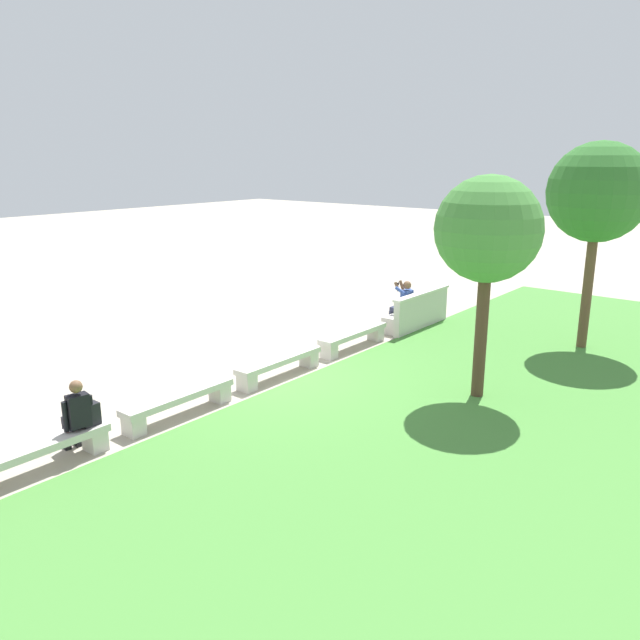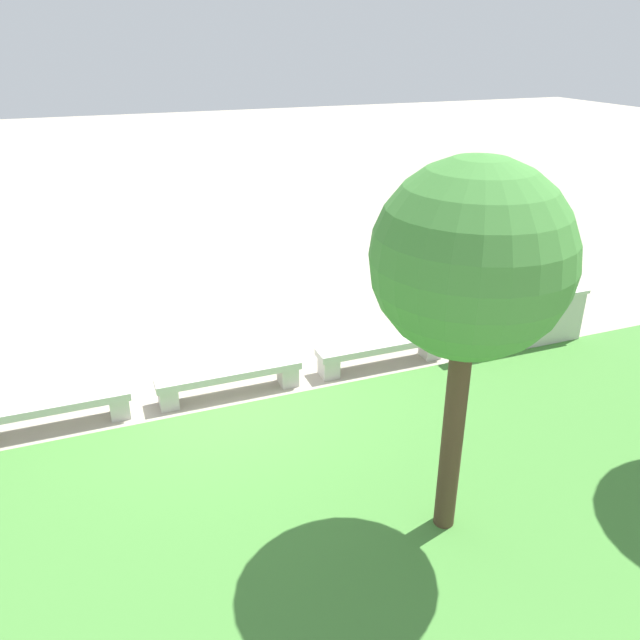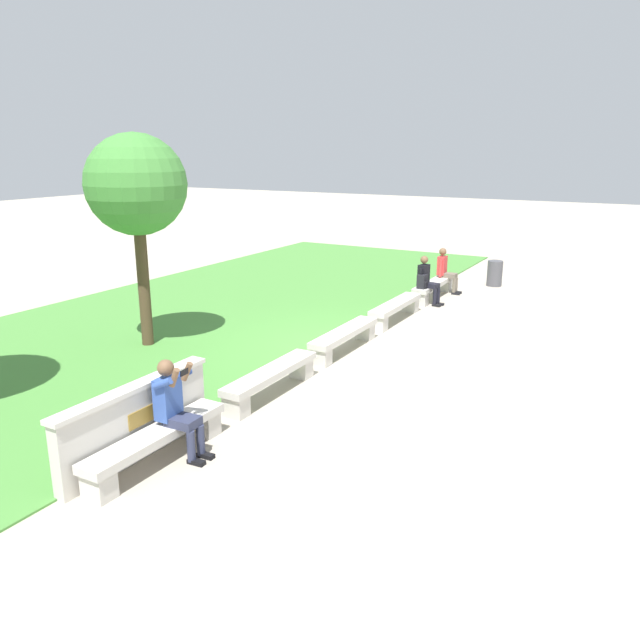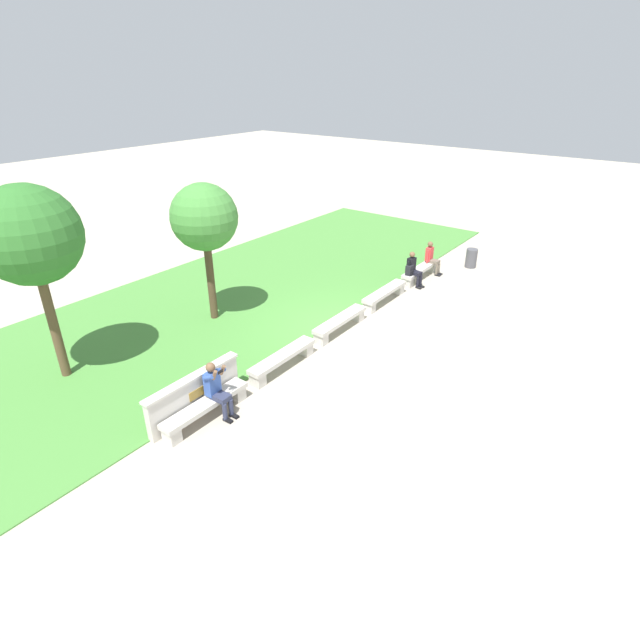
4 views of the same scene
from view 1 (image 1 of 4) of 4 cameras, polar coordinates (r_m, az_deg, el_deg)
name	(u,v)px [view 1 (image 1 of 4)]	position (r m, az deg, el deg)	size (l,w,h in m)	color
ground_plane	(280,377)	(13.31, -3.71, -5.27)	(80.00, 80.00, 0.00)	#A89E8C
grass_strip	(470,433)	(11.02, 13.53, -10.01)	(24.87, 8.00, 0.03)	#478438
bench_main	(410,315)	(17.30, 8.26, 0.42)	(2.29, 0.40, 0.45)	beige
bench_near	(353,336)	(15.16, 3.08, -1.51)	(2.29, 0.40, 0.45)	beige
bench_mid	(279,364)	(13.21, -3.73, -4.01)	(2.29, 0.40, 0.45)	beige
bench_far	(179,401)	(11.54, -12.75, -7.22)	(2.29, 0.40, 0.45)	beige
bench_end	(35,454)	(10.29, -24.57, -11.07)	(2.29, 0.40, 0.45)	beige
backrest_wall_with_plaque	(421,310)	(17.08, 9.26, 0.91)	(2.58, 0.24, 1.01)	beige
person_photographer	(403,302)	(16.99, 7.57, 1.66)	(0.48, 0.73, 1.32)	black
person_distant	(76,414)	(10.50, -21.38, -8.04)	(0.48, 0.71, 1.26)	black
backpack	(89,414)	(10.55, -20.34, -8.09)	(0.28, 0.24, 0.43)	black
tree_behind_wall	(598,193)	(15.98, 24.09, 10.53)	(2.31, 2.31, 4.91)	brown
tree_left_background	(488,231)	(11.89, 15.12, 7.86)	(1.97, 1.97, 4.25)	#4C3826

